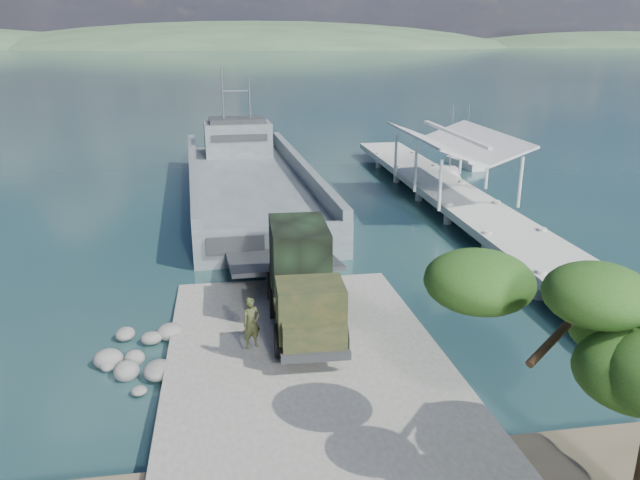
{
  "coord_description": "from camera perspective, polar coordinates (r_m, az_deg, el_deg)",
  "views": [
    {
      "loc": [
        -2.66,
        -20.46,
        11.56
      ],
      "look_at": [
        1.54,
        6.0,
        2.7
      ],
      "focal_mm": 35.0,
      "sensor_mm": 36.0,
      "label": 1
    }
  ],
  "objects": [
    {
      "name": "soldier",
      "position": [
        22.56,
        -6.26,
        -8.44
      ],
      "size": [
        0.82,
        0.7,
        1.9
      ],
      "primitive_type": "imported",
      "rotation": [
        0.0,
        0.0,
        0.43
      ],
      "color": "black",
      "rests_on": "boat_ramp"
    },
    {
      "name": "sailboat_near",
      "position": [
        53.25,
        11.72,
        5.76
      ],
      "size": [
        2.83,
        5.41,
        6.33
      ],
      "rotation": [
        0.0,
        0.0,
        -0.27
      ],
      "color": "silver",
      "rests_on": "ground"
    },
    {
      "name": "shoreline_rocks",
      "position": [
        24.2,
        -16.6,
        -11.08
      ],
      "size": [
        3.2,
        5.6,
        0.9
      ],
      "primitive_type": null,
      "color": "#565653",
      "rests_on": "ground"
    },
    {
      "name": "military_truck",
      "position": [
        24.79,
        -1.61,
        -3.56
      ],
      "size": [
        2.8,
        8.01,
        3.67
      ],
      "rotation": [
        0.0,
        0.0,
        -0.03
      ],
      "color": "black",
      "rests_on": "boat_ramp"
    },
    {
      "name": "landing_craft",
      "position": [
        45.9,
        -6.47,
        4.64
      ],
      "size": [
        9.7,
        33.37,
        9.82
      ],
      "rotation": [
        0.0,
        0.0,
        0.05
      ],
      "color": "#475053",
      "rests_on": "ground"
    },
    {
      "name": "ground",
      "position": [
        23.65,
        -1.44,
        -10.96
      ],
      "size": [
        1400.0,
        1400.0,
        0.0
      ],
      "primitive_type": "plane",
      "color": "#1A3F3F",
      "rests_on": "ground"
    },
    {
      "name": "sailboat_far",
      "position": [
        59.06,
        13.18,
        6.85
      ],
      "size": [
        2.18,
        5.0,
        5.89
      ],
      "rotation": [
        0.0,
        0.0,
        0.17
      ],
      "color": "silver",
      "rests_on": "ground"
    },
    {
      "name": "distant_headlands",
      "position": [
        582.96,
        -4.03,
        17.13
      ],
      "size": [
        1000.0,
        240.0,
        48.0
      ],
      "primitive_type": null,
      "color": "#2D462C",
      "rests_on": "ground"
    },
    {
      "name": "pier",
      "position": [
        43.4,
        12.43,
        4.61
      ],
      "size": [
        6.4,
        44.0,
        6.1
      ],
      "color": "#B3B2A8",
      "rests_on": "ground"
    },
    {
      "name": "boat_ramp",
      "position": [
        22.67,
        -1.1,
        -11.63
      ],
      "size": [
        10.0,
        18.0,
        0.5
      ],
      "primitive_type": "cube",
      "color": "slate",
      "rests_on": "ground"
    }
  ]
}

